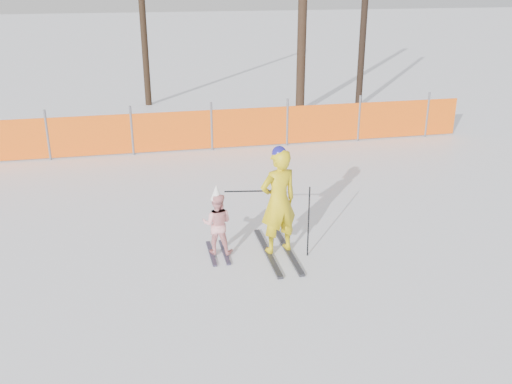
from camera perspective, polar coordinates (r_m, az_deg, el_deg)
ground at (r=9.17m, az=0.66°, el=-6.94°), size 120.00×120.00×0.00m
adult at (r=9.07m, az=2.25°, el=-0.96°), size 0.72×1.72×1.83m
child at (r=9.19m, az=-3.90°, el=-3.11°), size 0.59×0.87×1.21m
ski_poles at (r=9.06m, az=2.97°, el=-1.84°), size 1.31×0.37×1.19m
safety_fence at (r=14.60m, az=-10.76°, el=5.87°), size 16.88×0.06×1.25m
tree_trunks at (r=18.98m, az=1.62°, el=17.47°), size 7.23×2.35×6.76m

